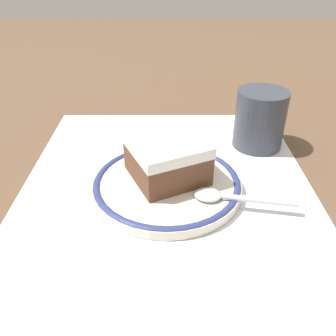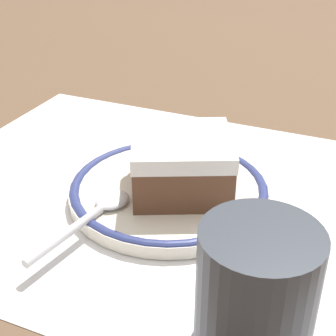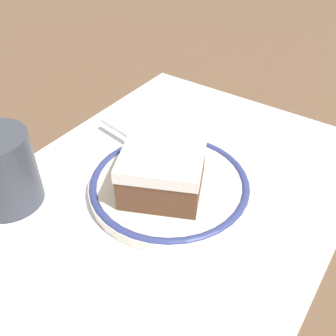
# 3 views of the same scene
# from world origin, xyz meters

# --- Properties ---
(ground_plane) EXTENTS (2.40, 2.40, 0.00)m
(ground_plane) POSITION_xyz_m (0.00, 0.00, 0.00)
(ground_plane) COLOR brown
(placemat) EXTENTS (0.48, 0.37, 0.00)m
(placemat) POSITION_xyz_m (0.00, 0.00, 0.00)
(placemat) COLOR white
(placemat) RESTS_ON ground_plane
(plate) EXTENTS (0.19, 0.19, 0.01)m
(plate) POSITION_xyz_m (-0.01, 0.00, 0.01)
(plate) COLOR silver
(plate) RESTS_ON placemat
(cake_slice) EXTENTS (0.12, 0.12, 0.05)m
(cake_slice) POSITION_xyz_m (-0.02, -0.00, 0.04)
(cake_slice) COLOR brown
(cake_slice) RESTS_ON plate
(spoon) EXTENTS (0.04, 0.12, 0.01)m
(spoon) POSITION_xyz_m (0.03, 0.07, 0.02)
(spoon) COLOR silver
(spoon) RESTS_ON plate
(cup) EXTENTS (0.07, 0.07, 0.09)m
(cup) POSITION_xyz_m (-0.13, 0.14, 0.04)
(cup) COLOR #383D47
(cup) RESTS_ON placemat
(napkin) EXTENTS (0.14, 0.15, 0.00)m
(napkin) POSITION_xyz_m (-0.12, -0.10, 0.00)
(napkin) COLOR white
(napkin) RESTS_ON placemat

